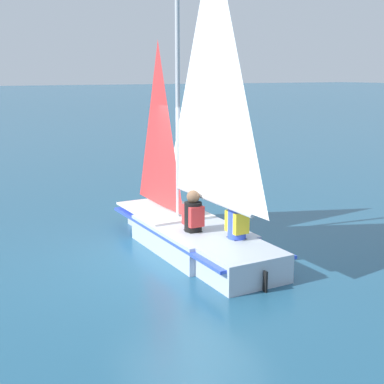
{
  "coord_description": "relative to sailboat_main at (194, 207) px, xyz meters",
  "views": [
    {
      "loc": [
        -7.99,
        4.39,
        3.09
      ],
      "look_at": [
        0.0,
        0.0,
        1.05
      ],
      "focal_mm": 50.0,
      "sensor_mm": 36.0,
      "label": 1
    }
  ],
  "objects": [
    {
      "name": "ground_plane",
      "position": [
        0.05,
        0.0,
        -0.8
      ],
      "size": [
        260.0,
        260.0,
        0.0
      ],
      "primitive_type": "plane",
      "color": "#235675"
    },
    {
      "name": "sailboat_main",
      "position": [
        0.0,
        0.0,
        0.0
      ],
      "size": [
        4.34,
        1.38,
        5.32
      ],
      "rotation": [
        0.0,
        0.0,
        0.0
      ],
      "color": "#B2BCCC",
      "rests_on": "ground_plane"
    },
    {
      "name": "sailor_helm",
      "position": [
        -0.27,
        0.16,
        -0.18
      ],
      "size": [
        0.34,
        0.3,
        1.16
      ],
      "rotation": [
        0.0,
        0.0,
        0.0
      ],
      "color": "black",
      "rests_on": "ground_plane"
    },
    {
      "name": "sailor_crew",
      "position": [
        -0.96,
        -0.27,
        -0.17
      ],
      "size": [
        0.34,
        0.3,
        1.16
      ],
      "rotation": [
        0.0,
        0.0,
        0.0
      ],
      "color": "black",
      "rests_on": "ground_plane"
    }
  ]
}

